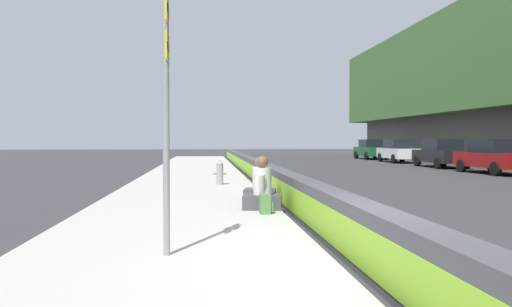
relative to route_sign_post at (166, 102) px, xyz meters
name	(u,v)px	position (x,y,z in m)	size (l,w,h in m)	color
ground_plane	(372,272)	(-0.62, -2.64, -2.21)	(160.00, 160.00, 0.00)	#353538
sidewalk_strip	(162,273)	(-0.62, 0.01, -2.14)	(80.00, 4.40, 0.14)	#B5B2A8
jersey_barrier	(372,240)	(-0.62, -2.64, -1.79)	(76.00, 0.45, 0.85)	#47474C
route_sign_post	(166,102)	(0.00, 0.00, 0.00)	(0.44, 0.09, 3.60)	gray
fire_hydrant	(220,172)	(10.31, -1.02, -1.62)	(0.26, 0.46, 0.88)	gray
seated_person_foreground	(262,192)	(4.31, -1.80, -1.70)	(0.86, 0.97, 1.20)	#424247
seated_person_middle	(260,187)	(5.77, -1.91, -1.72)	(0.82, 0.92, 1.12)	#424247
backpack	(265,204)	(3.58, -1.78, -1.88)	(0.32, 0.28, 0.40)	#4C7A3D
parked_car_fourth	(494,156)	(16.28, -14.81, -1.35)	(4.55, 2.05, 1.71)	maroon
parked_car_midline	(441,153)	(21.83, -14.83, -1.35)	(4.53, 2.00, 1.71)	black
parked_car_far	(398,151)	(28.36, -14.80, -1.35)	(4.53, 2.01, 1.71)	silver
parked_car_farther	(371,149)	(34.52, -14.85, -1.35)	(4.52, 1.98, 1.71)	#145128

